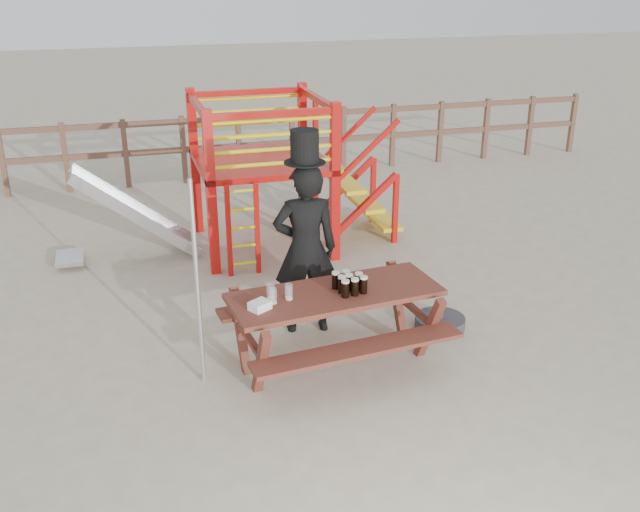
{
  "coord_description": "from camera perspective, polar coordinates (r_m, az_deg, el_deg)",
  "views": [
    {
      "loc": [
        -1.69,
        -5.62,
        3.7
      ],
      "look_at": [
        0.21,
        0.8,
        0.93
      ],
      "focal_mm": 40.0,
      "sensor_mm": 36.0,
      "label": 1
    }
  ],
  "objects": [
    {
      "name": "parasol_base",
      "position": [
        7.9,
        9.57,
        -5.25
      ],
      "size": [
        0.55,
        0.55,
        0.23
      ],
      "color": "#323237",
      "rests_on": "ground"
    },
    {
      "name": "playground_fort",
      "position": [
        9.74,
        -5.14,
        6.74
      ],
      "size": [
        4.71,
        1.84,
        2.1
      ],
      "color": "#B50F0C",
      "rests_on": "ground"
    },
    {
      "name": "back_fence",
      "position": [
        13.07,
        -8.7,
        9.13
      ],
      "size": [
        15.09,
        0.09,
        1.2
      ],
      "color": "brown",
      "rests_on": "ground"
    },
    {
      "name": "metal_pole",
      "position": [
        6.51,
        -9.78,
        -2.37
      ],
      "size": [
        0.04,
        0.04,
        2.0
      ],
      "primitive_type": "cylinder",
      "color": "#B2B2B7",
      "rests_on": "ground"
    },
    {
      "name": "stout_pints",
      "position": [
        6.78,
        2.36,
        -2.19
      ],
      "size": [
        0.3,
        0.29,
        0.17
      ],
      "color": "black",
      "rests_on": "picnic_table"
    },
    {
      "name": "man_with_hat",
      "position": [
        7.4,
        -1.17,
        0.91
      ],
      "size": [
        0.73,
        0.52,
        2.19
      ],
      "rotation": [
        0.0,
        0.0,
        3.02
      ],
      "color": "black",
      "rests_on": "ground"
    },
    {
      "name": "ground",
      "position": [
        6.94,
        0.23,
        -9.76
      ],
      "size": [
        60.0,
        60.0,
        0.0
      ],
      "primitive_type": "plane",
      "color": "#BAAB90",
      "rests_on": "ground"
    },
    {
      "name": "picnic_table",
      "position": [
        6.93,
        1.21,
        -5.05
      ],
      "size": [
        2.16,
        1.59,
        0.79
      ],
      "rotation": [
        0.0,
        0.0,
        0.1
      ],
      "color": "maroon",
      "rests_on": "ground"
    },
    {
      "name": "paper_bag",
      "position": [
        6.47,
        -4.84,
        -3.97
      ],
      "size": [
        0.23,
        0.21,
        0.08
      ],
      "primitive_type": "cube",
      "rotation": [
        0.0,
        0.0,
        0.54
      ],
      "color": "white",
      "rests_on": "picnic_table"
    },
    {
      "name": "empty_glasses",
      "position": [
        6.61,
        -3.42,
        -3.05
      ],
      "size": [
        0.24,
        0.16,
        0.15
      ],
      "color": "silver",
      "rests_on": "picnic_table"
    }
  ]
}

